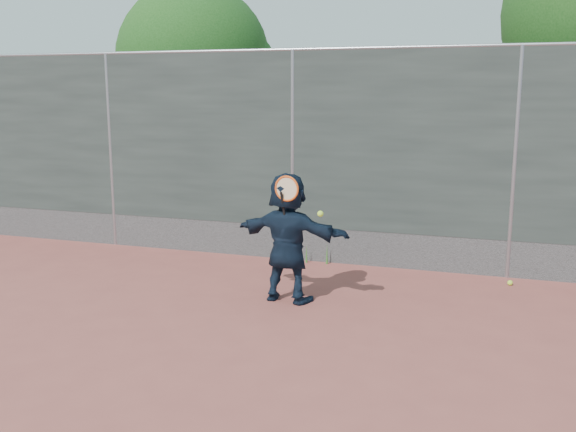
% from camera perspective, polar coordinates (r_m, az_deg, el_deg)
% --- Properties ---
extents(ground, '(80.00, 80.00, 0.00)m').
position_cam_1_polar(ground, '(6.40, -9.36, -11.49)').
color(ground, '#9E4C42').
rests_on(ground, ground).
extents(player, '(1.47, 0.65, 1.53)m').
position_cam_1_polar(player, '(7.45, 0.00, -1.92)').
color(player, '#121F31').
rests_on(player, ground).
extents(ball_ground, '(0.07, 0.07, 0.07)m').
position_cam_1_polar(ball_ground, '(8.68, 19.13, -5.63)').
color(ball_ground, '#C2F837').
rests_on(ball_ground, ground).
extents(fence, '(20.00, 0.06, 3.03)m').
position_cam_1_polar(fence, '(9.19, 0.41, 5.72)').
color(fence, '#38423D').
rests_on(fence, ground).
extents(swing_action, '(0.60, 0.21, 0.51)m').
position_cam_1_polar(swing_action, '(7.12, 0.16, 2.09)').
color(swing_action, '#EB5416').
rests_on(swing_action, ground).
extents(tree_left, '(3.15, 3.00, 4.53)m').
position_cam_1_polar(tree_left, '(13.06, -7.66, 13.17)').
color(tree_left, '#382314').
rests_on(tree_left, ground).
extents(weed_clump, '(0.68, 0.07, 0.30)m').
position_cam_1_polar(weed_clump, '(9.25, 1.92, -3.37)').
color(weed_clump, '#387226').
rests_on(weed_clump, ground).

